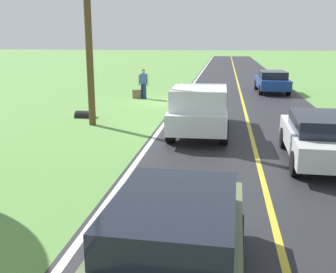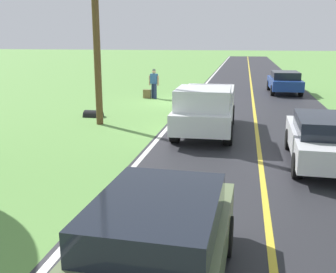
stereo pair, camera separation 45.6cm
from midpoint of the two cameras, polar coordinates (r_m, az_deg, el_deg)
name	(u,v)px [view 2 (the right image)]	position (r m, az deg, el deg)	size (l,w,h in m)	color
ground_plane	(175,102)	(22.31, 1.63, 4.90)	(200.00, 200.00, 0.00)	#609347
road_surface	(253,105)	(22.05, 12.73, 4.46)	(7.35, 120.00, 0.00)	#28282D
lane_edge_line	(189,103)	(22.20, 3.66, 4.84)	(0.16, 117.60, 0.00)	silver
lane_centre_line	(253,105)	(22.05, 12.73, 4.47)	(0.14, 117.60, 0.00)	gold
hitchhiker_walking	(154,82)	(23.76, -1.45, 7.83)	(0.62, 0.53, 1.75)	navy
suitcase_carried	(147,94)	(23.90, -2.46, 6.11)	(0.20, 0.46, 0.51)	brown
pickup_truck_passing	(205,108)	(14.82, 6.25, 4.02)	(2.14, 5.42, 1.82)	silver
sedan_mid_oncoming	(326,139)	(12.07, 22.64, -0.27)	(2.04, 4.46, 1.41)	silver
sedan_near_oncoming	(285,82)	(27.22, 16.82, 7.55)	(2.02, 4.45, 1.41)	navy
sedan_ahead_same_lane	(155,248)	(5.53, 0.52, -15.66)	(2.04, 4.46, 1.41)	#66754C
utility_pole_roadside	(95,12)	(16.50, -9.55, 17.22)	(0.28, 0.28, 8.99)	brown
drainage_culvert	(93,117)	(18.49, -9.94, 2.81)	(0.60, 0.60, 0.80)	black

